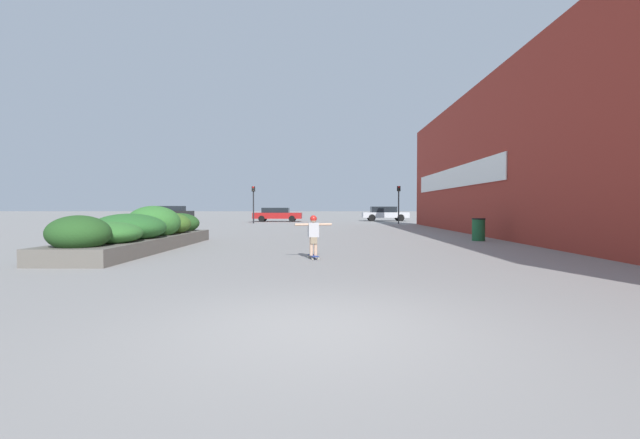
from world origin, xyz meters
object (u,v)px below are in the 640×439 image
object	(u,v)px
car_center_right	(170,213)
car_rightmost	(385,213)
skateboard	(313,256)
traffic_light_left	(253,198)
car_center_left	(277,214)
traffic_light_right	(399,198)
skateboarder	(313,231)
car_leftmost	(520,214)
trash_bin	(478,229)

from	to	relation	value
car_center_right	car_rightmost	world-z (taller)	car_center_right
skateboard	traffic_light_left	bearing A→B (deg)	87.92
skateboard	car_center_left	distance (m)	31.02
skateboard	traffic_light_right	bearing A→B (deg)	60.03
car_center_right	car_rightmost	size ratio (longest dim) A/B	0.93
traffic_light_left	skateboarder	bearing A→B (deg)	-76.79
skateboard	skateboarder	distance (m)	0.70
car_leftmost	car_center_right	xyz separation A→B (m)	(-33.62, 1.02, 0.02)
trash_bin	car_rightmost	distance (m)	26.28
trash_bin	car_center_right	xyz separation A→B (m)	(-21.80, 23.40, 0.35)
traffic_light_right	trash_bin	bearing A→B (deg)	-89.39
car_center_left	car_rightmost	bearing A→B (deg)	100.74
car_leftmost	car_rightmost	distance (m)	12.82
car_center_right	traffic_light_left	bearing A→B (deg)	-114.53
car_leftmost	car_center_right	world-z (taller)	car_leftmost
trash_bin	car_leftmost	xyz separation A→B (m)	(11.82, 22.38, 0.33)
car_rightmost	traffic_light_left	size ratio (longest dim) A/B	1.45
car_leftmost	traffic_light_right	distance (m)	12.62
car_center_left	skateboarder	bearing A→B (deg)	8.40
traffic_light_right	car_leftmost	bearing A→B (deg)	16.48
skateboarder	trash_bin	size ratio (longest dim) A/B	1.16
car_leftmost	traffic_light_left	bearing A→B (deg)	-82.96
skateboard	car_leftmost	xyz separation A→B (m)	(18.65, 28.86, 0.75)
skateboard	car_rightmost	distance (m)	33.39
traffic_light_left	trash_bin	bearing A→B (deg)	-56.31
trash_bin	car_rightmost	world-z (taller)	car_rightmost
car_leftmost	skateboarder	bearing A→B (deg)	-32.86
car_rightmost	traffic_light_right	bearing A→B (deg)	1.48
trash_bin	car_center_right	distance (m)	31.98
car_rightmost	traffic_light_right	world-z (taller)	traffic_light_right
skateboarder	car_leftmost	size ratio (longest dim) A/B	0.26
trash_bin	car_rightmost	bearing A→B (deg)	90.86
traffic_light_right	car_center_right	bearing A→B (deg)	168.05
skateboarder	car_rightmost	bearing A→B (deg)	63.59
traffic_light_left	car_rightmost	bearing A→B (deg)	29.08
car_leftmost	car_rightmost	xyz separation A→B (m)	(-12.21, 3.90, -0.02)
traffic_light_left	traffic_light_right	size ratio (longest dim) A/B	1.00
traffic_light_left	traffic_light_right	xyz separation A→B (m)	(12.69, -0.51, -0.00)
traffic_light_right	skateboarder	bearing A→B (deg)	-104.67
skateboard	car_center_left	world-z (taller)	car_center_left
skateboard	car_center_right	bearing A→B (deg)	101.32
skateboard	car_rightmost	bearing A→B (deg)	63.59
skateboarder	car_center_left	world-z (taller)	car_center_left
car_leftmost	car_center_left	world-z (taller)	car_leftmost
car_center_left	traffic_light_left	bearing A→B (deg)	-17.43
skateboarder	car_leftmost	bearing A→B (deg)	41.84
skateboarder	traffic_light_left	world-z (taller)	traffic_light_left
car_leftmost	traffic_light_left	world-z (taller)	traffic_light_left
car_rightmost	traffic_light_left	xyz separation A→B (m)	(-12.49, -6.95, 1.44)
skateboard	trash_bin	world-z (taller)	trash_bin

